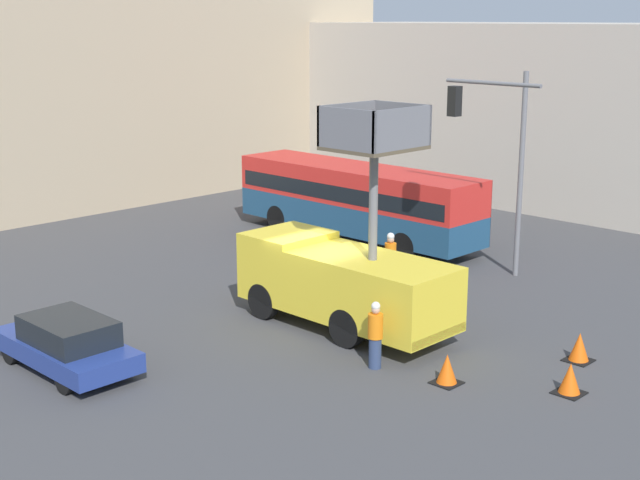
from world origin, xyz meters
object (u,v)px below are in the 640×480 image
Objects in this scene: traffic_light_pole at (500,144)px; parked_car_curbside at (67,343)px; utility_truck at (344,277)px; traffic_cone_mid_road at (447,370)px; city_bus at (357,197)px; road_worker_near_truck at (375,335)px; traffic_cone_far_side at (579,348)px; traffic_cone_near_truck at (570,379)px; road_worker_directing at (390,261)px.

parked_car_curbside is (-13.93, 3.29, -3.93)m from traffic_light_pole.
traffic_light_pole reaches higher than utility_truck.
parked_car_curbside is (-5.97, 7.28, 0.36)m from traffic_cone_mid_road.
parked_car_curbside is at bearing 166.73° from traffic_light_pole.
road_worker_near_truck is (-9.51, -9.30, -0.87)m from city_bus.
road_worker_near_truck is (-1.59, -2.56, -0.66)m from utility_truck.
parked_car_curbside is at bearing 137.19° from traffic_cone_far_side.
road_worker_near_truck is 5.32m from traffic_cone_far_side.
road_worker_near_truck is at bearing -121.83° from utility_truck.
utility_truck is 3.80× the size of road_worker_near_truck.
city_bus is at bearing 51.06° from traffic_cone_mid_road.
traffic_cone_near_truck is at bearing -135.04° from traffic_light_pole.
road_worker_directing is (3.84, 1.54, -0.58)m from utility_truck.
city_bus is 15.55m from parked_car_curbside.
traffic_cone_mid_road is at bearing -153.33° from traffic_light_pole.
road_worker_directing is at bearing 21.88° from utility_truck.
city_bus is at bearing 14.58° from parked_car_curbside.
traffic_light_pole is at bearing 26.67° from traffic_cone_mid_road.
utility_truck is 7.68m from parked_car_curbside.
utility_truck reaches higher than traffic_cone_mid_road.
parked_car_curbside is at bearing 44.87° from road_worker_near_truck.
parked_car_curbside is at bearing 158.21° from utility_truck.
traffic_light_pole reaches higher than road_worker_near_truck.
utility_truck reaches higher than traffic_cone_far_side.
traffic_light_pole is at bearing -76.62° from road_worker_near_truck.
city_bus reaches higher than parked_car_curbside.
road_worker_directing is (5.43, 4.10, 0.08)m from road_worker_near_truck.
road_worker_directing is 0.43× the size of parked_car_curbside.
road_worker_near_truck is at bearing -44.46° from parked_car_curbside.
traffic_cone_mid_road is 0.98× the size of traffic_cone_far_side.
utility_truck is at bearing -53.13° from road_worker_directing.
utility_truck is 0.61× the size of city_bus.
city_bus is 1.58× the size of traffic_light_pole.
traffic_cone_far_side is 0.17× the size of parked_car_curbside.
traffic_light_pole is 10.03m from traffic_cone_near_truck.
traffic_cone_far_side is at bearing -23.46° from traffic_cone_mid_road.
city_bus is at bearing 40.39° from utility_truck.
utility_truck is 8.93× the size of traffic_cone_mid_road.
traffic_cone_mid_road is at bearing 122.61° from traffic_cone_near_truck.
traffic_cone_near_truck is at bearing -52.23° from parked_car_curbside.
traffic_light_pole is at bearing 44.96° from traffic_cone_near_truck.
traffic_cone_near_truck is (-7.50, -13.60, -1.38)m from city_bus.
road_worker_near_truck is 2.35× the size of traffic_cone_mid_road.
road_worker_directing is 7.69m from traffic_cone_far_side.
road_worker_directing is at bearing -6.75° from parked_car_curbside.
road_worker_directing is 9.09m from traffic_cone_near_truck.
traffic_light_pole is at bearing -13.27° from parked_car_curbside.
road_worker_near_truck is at bearing 139.58° from traffic_cone_far_side.
road_worker_directing reaches higher than traffic_cone_mid_road.
parked_car_curbside is (-15.01, -3.91, -1.03)m from city_bus.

